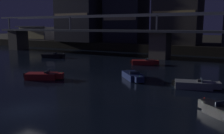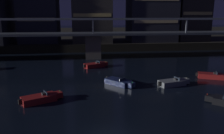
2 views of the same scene
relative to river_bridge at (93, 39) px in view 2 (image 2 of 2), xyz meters
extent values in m
cube|color=black|center=(0.00, 48.01, -3.41)|extent=(240.00, 80.00, 2.20)
cube|color=#605B51|center=(0.00, 0.01, -1.73)|extent=(3.60, 4.40, 5.55)
cube|color=#3D424C|center=(0.00, 0.01, 1.27)|extent=(93.04, 6.40, 0.45)
cube|color=slate|center=(0.00, -2.89, 4.69)|extent=(93.04, 0.36, 0.36)
cube|color=slate|center=(0.00, 2.91, 4.69)|extent=(93.04, 0.36, 0.36)
cube|color=slate|center=(0.00, -2.89, 3.09)|extent=(0.30, 0.30, 3.20)
cube|color=slate|center=(21.76, -2.89, 3.09)|extent=(0.30, 0.30, 3.20)
cube|color=beige|center=(-14.90, 10.06, 4.41)|extent=(9.94, 0.10, 0.90)
cube|color=#F2D172|center=(0.28, 8.55, 5.55)|extent=(10.25, 0.10, 0.90)
cube|color=beige|center=(18.25, 9.15, 3.77)|extent=(12.73, 0.10, 0.90)
cube|color=#F2D172|center=(31.01, 10.34, 6.03)|extent=(8.82, 0.10, 0.90)
cube|color=#19234C|center=(3.03, -21.83, -4.11)|extent=(3.96, 4.11, 0.80)
cube|color=#19234C|center=(4.64, -23.61, -4.06)|extent=(1.34, 1.33, 0.70)
cube|color=#283342|center=(3.60, -22.46, -3.53)|extent=(1.07, 0.98, 0.36)
cube|color=#262628|center=(3.43, -22.27, -3.59)|extent=(0.68, 0.67, 0.24)
cube|color=black|center=(1.58, -20.23, -4.01)|extent=(0.51, 0.51, 0.60)
sphere|color=#33D84C|center=(4.81, -23.80, -3.63)|extent=(0.12, 0.12, 0.12)
cube|color=black|center=(13.08, -29.70, -4.06)|extent=(1.32, 1.34, 0.70)
cube|color=#283342|center=(14.29, -30.68, -3.53)|extent=(0.93, 1.11, 0.36)
sphere|color=red|center=(12.89, -29.54, -3.63)|extent=(0.12, 0.12, 0.12)
cube|color=maroon|center=(-7.37, -27.58, -4.11)|extent=(4.30, 3.38, 0.80)
cube|color=maroon|center=(-5.23, -26.49, -4.06)|extent=(1.25, 1.29, 0.70)
cube|color=#283342|center=(-6.61, -27.20, -3.53)|extent=(0.70, 1.25, 0.36)
cube|color=#262628|center=(-6.84, -27.31, -3.59)|extent=(0.61, 0.68, 0.24)
cube|color=black|center=(-9.29, -28.57, -4.01)|extent=(0.48, 0.48, 0.60)
sphere|color=#33D84C|center=(-5.01, -26.37, -3.63)|extent=(0.12, 0.12, 0.12)
cube|color=maroon|center=(-0.06, -9.99, -4.11)|extent=(4.30, 3.27, 0.80)
cube|color=maroon|center=(2.13, -8.99, -4.06)|extent=(1.23, 1.28, 0.70)
cube|color=#283342|center=(0.71, -9.64, -3.53)|extent=(0.65, 1.27, 0.36)
cube|color=#262628|center=(0.49, -9.74, -3.59)|extent=(0.60, 0.68, 0.24)
cube|color=black|center=(-2.02, -10.89, -4.01)|extent=(0.48, 0.48, 0.60)
sphere|color=#33D84C|center=(2.35, -8.88, -3.63)|extent=(0.12, 0.12, 0.12)
cube|color=maroon|center=(18.70, -20.12, -4.11)|extent=(4.30, 3.18, 0.80)
cube|color=#283342|center=(19.48, -20.45, -3.53)|extent=(0.62, 1.28, 0.36)
cube|color=#262628|center=(19.25, -20.35, -3.59)|extent=(0.59, 0.67, 0.24)
cube|color=black|center=(16.72, -19.28, -4.01)|extent=(0.47, 0.47, 0.60)
cube|color=gray|center=(10.91, -23.15, -4.11)|extent=(4.24, 2.75, 0.80)
cube|color=gray|center=(13.24, -22.53, -4.06)|extent=(1.12, 1.19, 0.70)
cube|color=#283342|center=(11.74, -22.93, -3.53)|extent=(0.44, 1.33, 0.36)
cube|color=#262628|center=(11.49, -22.99, -3.59)|extent=(0.53, 0.64, 0.24)
cube|color=black|center=(8.83, -23.70, -4.01)|extent=(0.44, 0.44, 0.60)
sphere|color=beige|center=(13.48, -22.46, -3.63)|extent=(0.12, 0.12, 0.12)
camera|label=1|loc=(15.20, -50.22, 2.29)|focal=38.47mm
camera|label=2|loc=(-1.53, -53.87, 5.79)|focal=36.16mm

